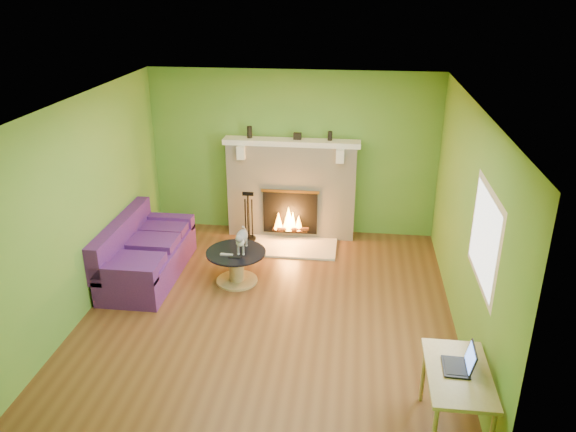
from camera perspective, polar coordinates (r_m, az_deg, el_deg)
name	(u,v)px	position (r m, az deg, el deg)	size (l,w,h in m)	color
floor	(270,310)	(7.14, -1.86, -9.52)	(5.00, 5.00, 0.00)	brown
ceiling	(267,103)	(6.15, -2.18, 11.39)	(5.00, 5.00, 0.00)	white
wall_back	(293,154)	(8.87, 0.51, 6.36)	(5.00, 5.00, 0.00)	#579631
wall_front	(217,341)	(4.38, -7.20, -12.48)	(5.00, 5.00, 0.00)	#579631
wall_left	(85,206)	(7.22, -19.94, 0.99)	(5.00, 5.00, 0.00)	#579631
wall_right	(467,224)	(6.59, 17.71, -0.78)	(5.00, 5.00, 0.00)	#579631
window_frame	(485,238)	(5.68, 19.37, -2.08)	(1.20, 1.20, 0.00)	silver
window_pane	(484,238)	(5.68, 19.29, -2.08)	(1.06, 1.06, 0.00)	white
fireplace	(292,189)	(8.86, 0.36, 2.75)	(2.10, 0.46, 1.58)	beige
hearth	(288,246)	(8.69, -0.05, -3.11)	(1.50, 0.75, 0.03)	beige
mantel	(291,142)	(8.61, 0.36, 7.50)	(2.10, 0.28, 0.08)	white
sofa	(144,255)	(8.02, -14.40, -3.82)	(0.86, 1.83, 0.82)	#441A66
coffee_table	(236,264)	(7.66, -5.27, -4.92)	(0.81, 0.81, 0.46)	tan
desk	(458,380)	(5.29, 16.85, -15.64)	(0.55, 0.94, 0.70)	tan
cat	(242,239)	(7.53, -4.69, -2.36)	(0.19, 0.53, 0.33)	slate
remote_silver	(227,255)	(7.49, -6.26, -3.92)	(0.17, 0.04, 0.02)	gray
remote_black	(234,257)	(7.41, -5.46, -4.19)	(0.16, 0.04, 0.02)	black
laptop	(457,358)	(5.21, 16.80, -13.60)	(0.26, 0.30, 0.22)	black
fire_tools	(249,216)	(8.75, -4.03, 0.00)	(0.21, 0.21, 0.80)	black
mantel_vase_left	(250,132)	(8.70, -3.93, 8.50)	(0.08, 0.08, 0.18)	black
mantel_vase_right	(330,136)	(8.56, 4.29, 8.12)	(0.07, 0.07, 0.14)	black
mantel_box	(297,136)	(8.61, 0.97, 8.11)	(0.12, 0.08, 0.10)	black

